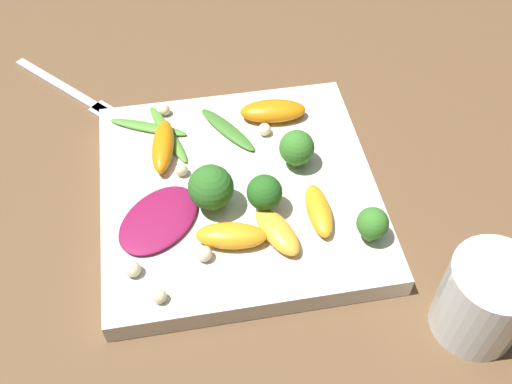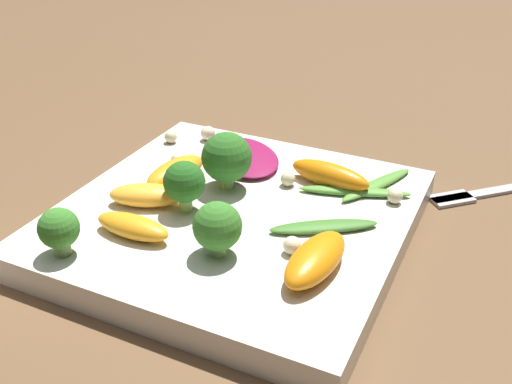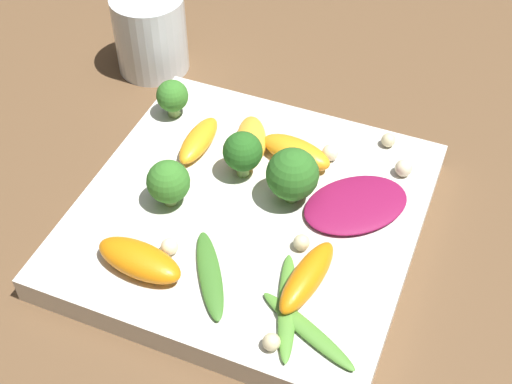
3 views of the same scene
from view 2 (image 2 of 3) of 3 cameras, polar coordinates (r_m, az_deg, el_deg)
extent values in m
plane|color=brown|center=(0.50, -1.97, -3.89)|extent=(2.40, 2.40, 0.00)
cube|color=silver|center=(0.50, -1.99, -2.73)|extent=(0.27, 0.27, 0.02)
cube|color=#B2B2B7|center=(0.57, 18.16, -0.49)|extent=(0.04, 0.04, 0.01)
ellipsoid|color=maroon|center=(0.56, -1.17, 3.39)|extent=(0.11, 0.11, 0.01)
ellipsoid|color=#FCAD33|center=(0.50, -10.37, -0.30)|extent=(0.05, 0.07, 0.02)
ellipsoid|color=orange|center=(0.41, 5.68, -6.39)|extent=(0.07, 0.04, 0.02)
ellipsoid|color=orange|center=(0.53, -7.68, 1.88)|extent=(0.07, 0.04, 0.02)
ellipsoid|color=orange|center=(0.46, -11.66, -3.24)|extent=(0.02, 0.06, 0.02)
ellipsoid|color=orange|center=(0.52, 7.04, 1.63)|extent=(0.03, 0.08, 0.02)
cylinder|color=#84AD5B|center=(0.43, -3.63, -5.14)|extent=(0.01, 0.01, 0.01)
sphere|color=#387A28|center=(0.42, -3.70, -3.27)|extent=(0.04, 0.04, 0.04)
cylinder|color=#84AD5B|center=(0.52, -2.75, 1.30)|extent=(0.01, 0.01, 0.02)
sphere|color=#2D6B23|center=(0.51, -2.81, 3.32)|extent=(0.04, 0.04, 0.04)
cylinder|color=#84AD5B|center=(0.49, -6.72, -0.87)|extent=(0.01, 0.01, 0.02)
sphere|color=#26601E|center=(0.48, -6.85, 0.97)|extent=(0.03, 0.03, 0.03)
cylinder|color=#7A9E51|center=(0.45, -17.99, -4.88)|extent=(0.01, 0.01, 0.01)
sphere|color=#387A28|center=(0.45, -18.28, -3.29)|extent=(0.03, 0.03, 0.03)
ellipsoid|color=#3D7528|center=(0.46, 6.49, -3.26)|extent=(0.06, 0.08, 0.01)
ellipsoid|color=#518E33|center=(0.53, 11.44, 0.71)|extent=(0.09, 0.05, 0.01)
ellipsoid|color=#518E33|center=(0.51, 9.37, 0.06)|extent=(0.04, 0.09, 0.01)
sphere|color=beige|center=(0.61, -8.12, 5.23)|extent=(0.01, 0.01, 0.01)
sphere|color=beige|center=(0.52, 3.07, 1.25)|extent=(0.01, 0.01, 0.01)
sphere|color=beige|center=(0.51, 13.10, -0.38)|extent=(0.01, 0.01, 0.01)
sphere|color=beige|center=(0.43, 3.47, -5.10)|extent=(0.01, 0.01, 0.01)
sphere|color=beige|center=(0.61, -4.58, 5.59)|extent=(0.01, 0.01, 0.01)
sphere|color=beige|center=(0.56, -7.35, 3.05)|extent=(0.01, 0.01, 0.01)
camera|label=1|loc=(0.74, -37.41, 40.95)|focal=42.00mm
camera|label=3|loc=(0.58, 55.27, 37.53)|focal=50.00mm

